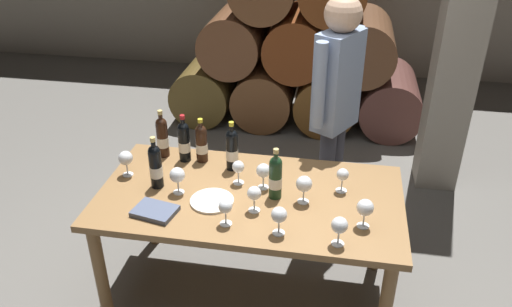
{
  "coord_description": "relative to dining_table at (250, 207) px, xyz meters",
  "views": [
    {
      "loc": [
        0.45,
        -2.34,
        2.37
      ],
      "look_at": [
        0.0,
        0.2,
        0.91
      ],
      "focal_mm": 35.9,
      "sensor_mm": 36.0,
      "label": 1
    }
  ],
  "objects": [
    {
      "name": "ground_plane",
      "position": [
        0.0,
        0.0,
        -0.67
      ],
      "size": [
        14.0,
        14.0,
        0.0
      ],
      "primitive_type": "plane",
      "color": "#66635E"
    },
    {
      "name": "barrel_stack",
      "position": [
        -0.0,
        2.6,
        0.06
      ],
      "size": [
        2.49,
        0.9,
        1.69
      ],
      "color": "brown",
      "rests_on": "ground_plane"
    },
    {
      "name": "wine_bottle_1",
      "position": [
        0.14,
        -0.0,
        0.22
      ],
      "size": [
        0.07,
        0.07,
        0.3
      ],
      "color": "#19381E",
      "rests_on": "dining_table"
    },
    {
      "name": "wine_glass_5",
      "position": [
        0.3,
        -0.02,
        0.21
      ],
      "size": [
        0.09,
        0.09,
        0.16
      ],
      "color": "white",
      "rests_on": "dining_table"
    },
    {
      "name": "wine_glass_7",
      "position": [
        -0.07,
        -0.29,
        0.2
      ],
      "size": [
        0.07,
        0.07,
        0.15
      ],
      "color": "white",
      "rests_on": "dining_table"
    },
    {
      "name": "wine_glass_3",
      "position": [
        -0.09,
        0.1,
        0.19
      ],
      "size": [
        0.07,
        0.07,
        0.15
      ],
      "color": "white",
      "rests_on": "dining_table"
    },
    {
      "name": "wine_bottle_3",
      "position": [
        -0.62,
        0.34,
        0.23
      ],
      "size": [
        0.07,
        0.07,
        0.31
      ],
      "color": "black",
      "rests_on": "dining_table"
    },
    {
      "name": "wine_bottle_4",
      "position": [
        -0.54,
        -0.01,
        0.23
      ],
      "size": [
        0.07,
        0.07,
        0.32
      ],
      "color": "black",
      "rests_on": "dining_table"
    },
    {
      "name": "wine_glass_0",
      "position": [
        0.5,
        0.12,
        0.19
      ],
      "size": [
        0.07,
        0.07,
        0.14
      ],
      "color": "white",
      "rests_on": "dining_table"
    },
    {
      "name": "wine_glass_8",
      "position": [
        -0.75,
        0.07,
        0.2
      ],
      "size": [
        0.09,
        0.09,
        0.16
      ],
      "color": "white",
      "rests_on": "dining_table"
    },
    {
      "name": "wine_glass_6",
      "position": [
        -0.4,
        -0.05,
        0.2
      ],
      "size": [
        0.09,
        0.09,
        0.16
      ],
      "color": "white",
      "rests_on": "dining_table"
    },
    {
      "name": "stone_pillar",
      "position": [
        1.3,
        1.6,
        0.63
      ],
      "size": [
        0.32,
        0.32,
        2.6
      ],
      "primitive_type": "cube",
      "color": "gray",
      "rests_on": "ground_plane"
    },
    {
      "name": "wine_bottle_2",
      "position": [
        -0.36,
        0.32,
        0.22
      ],
      "size": [
        0.07,
        0.07,
        0.29
      ],
      "color": "black",
      "rests_on": "dining_table"
    },
    {
      "name": "wine_bottle_5",
      "position": [
        -0.47,
        0.3,
        0.22
      ],
      "size": [
        0.07,
        0.07,
        0.31
      ],
      "color": "black",
      "rests_on": "dining_table"
    },
    {
      "name": "wine_glass_4",
      "position": [
        0.21,
        -0.32,
        0.2
      ],
      "size": [
        0.08,
        0.08,
        0.16
      ],
      "color": "white",
      "rests_on": "dining_table"
    },
    {
      "name": "tasting_notebook",
      "position": [
        -0.46,
        -0.27,
        0.11
      ],
      "size": [
        0.25,
        0.2,
        0.03
      ],
      "primitive_type": "cube",
      "rotation": [
        0.0,
        0.0,
        -0.2
      ],
      "color": "#4C5670",
      "rests_on": "dining_table"
    },
    {
      "name": "wine_glass_1",
      "position": [
        0.06,
        0.08,
        0.2
      ],
      "size": [
        0.08,
        0.08,
        0.16
      ],
      "color": "white",
      "rests_on": "dining_table"
    },
    {
      "name": "wine_glass_10",
      "position": [
        0.62,
        -0.19,
        0.2
      ],
      "size": [
        0.09,
        0.09,
        0.16
      ],
      "color": "white",
      "rests_on": "dining_table"
    },
    {
      "name": "wine_glass_2",
      "position": [
        0.05,
        -0.15,
        0.2
      ],
      "size": [
        0.08,
        0.08,
        0.15
      ],
      "color": "white",
      "rests_on": "dining_table"
    },
    {
      "name": "wine_glass_9",
      "position": [
        0.5,
        -0.35,
        0.2
      ],
      "size": [
        0.08,
        0.08,
        0.16
      ],
      "color": "white",
      "rests_on": "dining_table"
    },
    {
      "name": "sommelier_presenting",
      "position": [
        0.43,
        0.75,
        0.37
      ],
      "size": [
        0.32,
        0.44,
        1.72
      ],
      "color": "#383842",
      "rests_on": "ground_plane"
    },
    {
      "name": "serving_plate",
      "position": [
        -0.19,
        -0.11,
        0.1
      ],
      "size": [
        0.24,
        0.24,
        0.01
      ],
      "primitive_type": "cylinder",
      "color": "white",
      "rests_on": "dining_table"
    },
    {
      "name": "dining_table",
      "position": [
        0.0,
        0.0,
        0.0
      ],
      "size": [
        1.7,
        0.9,
        0.76
      ],
      "color": "olive",
      "rests_on": "ground_plane"
    },
    {
      "name": "wine_bottle_0",
      "position": [
        -0.15,
        0.25,
        0.23
      ],
      "size": [
        0.07,
        0.07,
        0.31
      ],
      "color": "black",
      "rests_on": "dining_table"
    }
  ]
}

